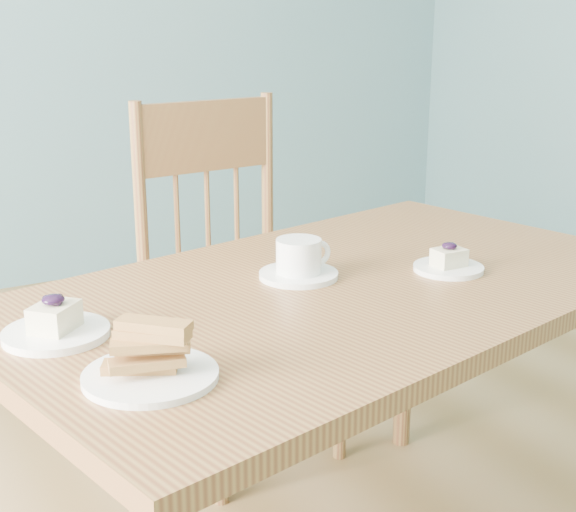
{
  "coord_description": "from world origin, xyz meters",
  "views": [
    {
      "loc": [
        -0.62,
        -1.24,
        1.22
      ],
      "look_at": [
        0.12,
        0.05,
        0.77
      ],
      "focal_mm": 50.0,
      "sensor_mm": 36.0,
      "label": 1
    }
  ],
  "objects": [
    {
      "name": "coffee_cup",
      "position": [
        0.16,
        0.07,
        0.75
      ],
      "size": [
        0.16,
        0.16,
        0.08
      ],
      "rotation": [
        0.0,
        0.0,
        -0.08
      ],
      "color": "white",
      "rests_on": "dining_table"
    },
    {
      "name": "dining_chair",
      "position": [
        0.32,
        0.68,
        0.51
      ],
      "size": [
        0.5,
        0.48,
        1.0
      ],
      "rotation": [
        0.0,
        0.0,
        0.09
      ],
      "color": "olive",
      "rests_on": "ground"
    },
    {
      "name": "cheesecake_plate_far",
      "position": [
        -0.34,
        -0.0,
        0.74
      ],
      "size": [
        0.17,
        0.17,
        0.07
      ],
      "rotation": [
        0.0,
        0.0,
        0.74
      ],
      "color": "white",
      "rests_on": "dining_table"
    },
    {
      "name": "biscotti_plate",
      "position": [
        -0.26,
        -0.23,
        0.75
      ],
      "size": [
        0.2,
        0.2,
        0.09
      ],
      "rotation": [
        0.0,
        0.0,
        -0.42
      ],
      "color": "white",
      "rests_on": "dining_table"
    },
    {
      "name": "cheesecake_plate_near",
      "position": [
        0.45,
        -0.05,
        0.73
      ],
      "size": [
        0.14,
        0.14,
        0.06
      ],
      "rotation": [
        0.0,
        0.0,
        -0.03
      ],
      "color": "white",
      "rests_on": "dining_table"
    },
    {
      "name": "dining_table",
      "position": [
        0.21,
        -0.0,
        0.65
      ],
      "size": [
        1.47,
        1.03,
        0.72
      ],
      "rotation": [
        0.0,
        0.0,
        0.21
      ],
      "color": "olive",
      "rests_on": "ground"
    }
  ]
}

